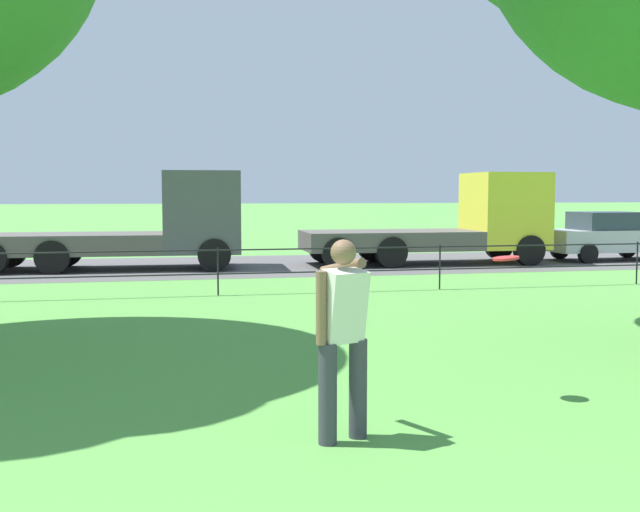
% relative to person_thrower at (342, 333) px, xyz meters
% --- Properties ---
extents(street_strip, '(80.00, 6.68, 0.01)m').
position_rel_person_thrower_xyz_m(street_strip, '(-0.44, 15.75, -0.94)').
color(street_strip, '#565454').
rests_on(street_strip, ground).
extents(park_fence, '(29.42, 0.04, 1.00)m').
position_rel_person_thrower_xyz_m(park_fence, '(-0.44, 9.47, -0.27)').
color(park_fence, black).
rests_on(park_fence, ground).
extents(person_thrower, '(0.48, 0.87, 1.75)m').
position_rel_person_thrower_xyz_m(person_thrower, '(0.00, 0.00, 0.00)').
color(person_thrower, '#383842').
rests_on(person_thrower, ground).
extents(frisbee, '(0.29, 0.29, 0.05)m').
position_rel_person_thrower_xyz_m(frisbee, '(1.96, 0.97, 0.52)').
color(frisbee, red).
extents(flatbed_truck_center, '(7.38, 2.67, 2.75)m').
position_rel_person_thrower_xyz_m(flatbed_truck_center, '(-1.97, 15.40, 0.27)').
color(flatbed_truck_center, '#4C4C51').
rests_on(flatbed_truck_center, ground).
extents(flatbed_truck_far_right, '(7.33, 2.49, 2.75)m').
position_rel_person_thrower_xyz_m(flatbed_truck_far_right, '(7.23, 15.21, 0.27)').
color(flatbed_truck_far_right, yellow).
rests_on(flatbed_truck_far_right, ground).
extents(car_silver_right, '(4.03, 1.88, 1.54)m').
position_rel_person_thrower_xyz_m(car_silver_right, '(12.26, 15.21, -0.17)').
color(car_silver_right, '#B7BABF').
rests_on(car_silver_right, ground).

